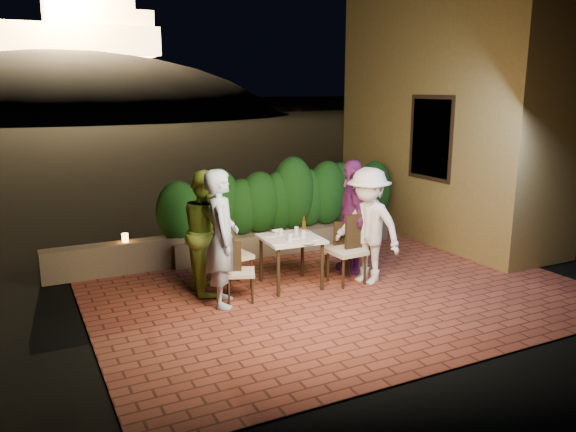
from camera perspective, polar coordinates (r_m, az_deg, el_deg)
ground at (r=8.28m, az=5.47°, el=-7.76°), size 400.00×400.00×0.00m
terrace_floor at (r=8.70m, az=3.71°, el=-7.08°), size 7.00×6.00×0.15m
building_wall at (r=11.55m, az=15.90°, el=10.43°), size 1.60×5.00×5.00m
window_pane at (r=10.68m, az=14.42°, el=7.67°), size 0.08×1.00×1.40m
window_frame at (r=10.68m, az=14.37°, el=7.67°), size 0.06×1.15×1.55m
planter at (r=10.22m, az=-0.37°, el=-2.40°), size 4.20×0.55×0.40m
hedge at (r=10.05m, az=-0.37°, el=1.73°), size 4.00×0.70×1.10m
parapet at (r=9.33m, az=-17.18°, el=-4.15°), size 2.20×0.30×0.50m
hill at (r=67.19m, az=-21.24°, el=6.02°), size 52.00×40.00×22.00m
fortress at (r=67.27m, az=-22.28°, el=18.36°), size 26.00×8.00×8.00m
dining_table at (r=8.34m, az=0.31°, el=-4.66°), size 0.88×0.88×0.75m
plate_nw at (r=7.91m, az=-1.09°, el=-2.75°), size 0.23×0.23×0.01m
plate_sw at (r=8.35m, az=-1.83°, el=-1.94°), size 0.22×0.22×0.01m
plate_ne at (r=8.16m, az=2.41°, el=-2.29°), size 0.23×0.23×0.01m
plate_se at (r=8.56m, az=1.66°, el=-1.57°), size 0.20×0.20×0.01m
plate_centre at (r=8.23m, az=0.48°, el=-2.15°), size 0.24×0.24×0.01m
plate_front at (r=7.96m, az=1.91°, el=-2.66°), size 0.24×0.24×0.01m
glass_nw at (r=8.02m, az=0.23°, el=-2.16°), size 0.07×0.07×0.11m
glass_sw at (r=8.34m, az=-0.73°, el=-1.63°), size 0.06×0.06×0.10m
glass_ne at (r=8.20m, az=1.59°, el=-1.84°), size 0.07×0.07×0.11m
glass_se at (r=8.42m, az=0.87°, el=-1.45°), size 0.06×0.06×0.11m
beer_bottle at (r=8.34m, az=1.62°, el=-1.00°), size 0.05×0.05×0.28m
bowl at (r=8.46m, az=-1.00°, el=-1.62°), size 0.21×0.21×0.04m
chair_left_front at (r=7.80m, az=-4.86°, el=-5.60°), size 0.51×0.51×0.84m
chair_left_back at (r=8.28m, az=-5.64°, el=-3.86°), size 0.54×0.54×1.03m
chair_right_front at (r=8.47m, az=5.99°, el=-3.41°), size 0.52×0.52×1.05m
chair_right_back at (r=8.91m, az=4.76°, el=-3.25°), size 0.51×0.51×0.85m
diner_blue at (r=7.53m, az=-6.73°, el=-2.28°), size 0.64×0.79×1.86m
diner_green at (r=8.09m, az=-8.19°, el=-1.58°), size 0.78×0.95×1.78m
diner_white at (r=8.45m, az=8.14°, el=-1.03°), size 0.99×1.29×1.76m
diner_purple at (r=8.93m, az=6.49°, el=-0.04°), size 0.77×1.15×1.81m
parapet_lamp at (r=9.28m, az=-16.22°, el=-2.14°), size 0.10×0.10×0.14m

